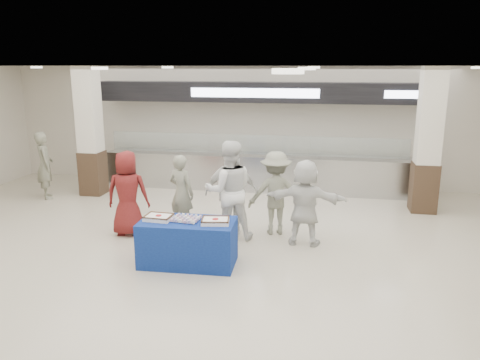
% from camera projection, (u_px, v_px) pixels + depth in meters
% --- Properties ---
extents(ground, '(14.00, 14.00, 0.00)m').
position_uv_depth(ground, '(203.00, 277.00, 7.31)').
color(ground, beige).
rests_on(ground, ground).
extents(serving_line, '(8.70, 0.85, 2.80)m').
position_uv_depth(serving_line, '(256.00, 146.00, 12.18)').
color(serving_line, '#B0B2B7').
rests_on(serving_line, ground).
extents(column_left, '(0.55, 0.55, 3.20)m').
position_uv_depth(column_left, '(90.00, 135.00, 11.66)').
color(column_left, '#332317').
rests_on(column_left, ground).
extents(column_right, '(0.55, 0.55, 3.20)m').
position_uv_depth(column_right, '(428.00, 144.00, 10.24)').
color(column_right, '#332317').
rests_on(column_right, ground).
extents(display_table, '(1.58, 0.84, 0.75)m').
position_uv_depth(display_table, '(188.00, 243.00, 7.69)').
color(display_table, navy).
rests_on(display_table, ground).
extents(sheet_cake_left, '(0.45, 0.36, 0.09)m').
position_uv_depth(sheet_cake_left, '(159.00, 217.00, 7.65)').
color(sheet_cake_left, white).
rests_on(sheet_cake_left, display_table).
extents(sheet_cake_right, '(0.48, 0.40, 0.09)m').
position_uv_depth(sheet_cake_right, '(215.00, 221.00, 7.48)').
color(sheet_cake_right, white).
rests_on(sheet_cake_right, display_table).
extents(cupcake_tray, '(0.41, 0.32, 0.06)m').
position_uv_depth(cupcake_tray, '(186.00, 219.00, 7.61)').
color(cupcake_tray, '#ABABB0').
rests_on(cupcake_tray, display_table).
extents(civilian_maroon, '(0.88, 0.65, 1.65)m').
position_uv_depth(civilian_maroon, '(128.00, 193.00, 8.95)').
color(civilian_maroon, maroon).
rests_on(civilian_maroon, ground).
extents(soldier_a, '(0.65, 0.55, 1.53)m').
position_uv_depth(soldier_a, '(182.00, 193.00, 9.21)').
color(soldier_a, slate).
rests_on(soldier_a, ground).
extents(chef_tall, '(1.09, 0.95, 1.88)m').
position_uv_depth(chef_tall, '(229.00, 191.00, 8.71)').
color(chef_tall, white).
rests_on(chef_tall, ground).
extents(chef_short, '(1.06, 0.60, 1.71)m').
position_uv_depth(chef_short, '(231.00, 192.00, 8.94)').
color(chef_short, white).
rests_on(chef_short, ground).
extents(soldier_b, '(1.16, 0.82, 1.62)m').
position_uv_depth(soldier_b, '(276.00, 193.00, 9.03)').
color(soldier_b, slate).
rests_on(soldier_b, ground).
extents(civilian_white, '(1.51, 0.58, 1.60)m').
position_uv_depth(civilian_white, '(305.00, 202.00, 8.45)').
color(civilian_white, white).
rests_on(civilian_white, ground).
extents(soldier_bg, '(0.68, 0.72, 1.65)m').
position_uv_depth(soldier_bg, '(45.00, 165.00, 11.46)').
color(soldier_bg, slate).
rests_on(soldier_bg, ground).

